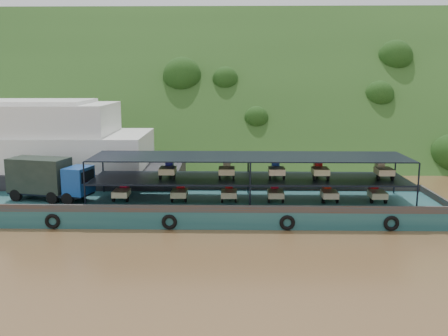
{
  "coord_description": "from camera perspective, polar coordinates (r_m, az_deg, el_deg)",
  "views": [
    {
      "loc": [
        -1.21,
        -35.46,
        10.33
      ],
      "look_at": [
        -2.0,
        3.0,
        3.2
      ],
      "focal_mm": 40.0,
      "sensor_mm": 36.0,
      "label": 1
    }
  ],
  "objects": [
    {
      "name": "ground",
      "position": [
        36.96,
        3.02,
        -5.75
      ],
      "size": [
        160.0,
        160.0,
        0.0
      ],
      "primitive_type": "plane",
      "color": "brown",
      "rests_on": "ground"
    },
    {
      "name": "hillside",
      "position": [
        72.22,
        2.13,
        2.27
      ],
      "size": [
        140.0,
        39.6,
        39.6
      ],
      "primitive_type": "cube",
      "rotation": [
        0.79,
        0.0,
        0.0
      ],
      "color": "#1E3914",
      "rests_on": "ground"
    },
    {
      "name": "cargo_barge",
      "position": [
        37.34,
        -3.51,
        -3.87
      ],
      "size": [
        35.0,
        7.18,
        4.54
      ],
      "color": "#144348",
      "rests_on": "ground"
    }
  ]
}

